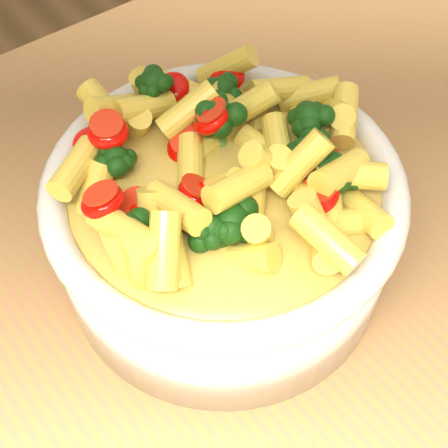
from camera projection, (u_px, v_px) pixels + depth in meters
table at (310, 277)px, 0.65m from camera, size 1.20×0.80×0.90m
serving_bowl at (224, 223)px, 0.49m from camera, size 0.27×0.27×0.12m
pasta_salad at (224, 160)px, 0.44m from camera, size 0.21×0.21×0.05m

